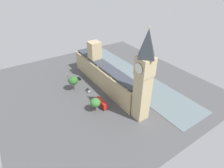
{
  "coord_description": "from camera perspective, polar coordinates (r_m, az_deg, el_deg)",
  "views": [
    {
      "loc": [
        58.29,
        101.11,
        75.34
      ],
      "look_at": [
        1.0,
        14.99,
        9.41
      ],
      "focal_mm": 28.56,
      "sensor_mm": 36.0,
      "label": 1
    }
  ],
  "objects": [
    {
      "name": "clock_tower",
      "position": [
        95.42,
        10.14,
        2.28
      ],
      "size": [
        8.46,
        8.46,
        54.31
      ],
      "color": "tan",
      "rests_on": "ground"
    },
    {
      "name": "plane_tree_trailing",
      "position": [
        132.17,
        -12.31,
        1.03
      ],
      "size": [
        7.19,
        7.19,
        11.04
      ],
      "color": "brown",
      "rests_on": "ground"
    },
    {
      "name": "ground_plane",
      "position": [
        138.91,
        -3.08,
        -0.38
      ],
      "size": [
        146.73,
        146.73,
        0.0
      ],
      "primitive_type": "plane",
      "color": "#4C4C4F"
    },
    {
      "name": "car_silver_opposite_hall",
      "position": [
        132.63,
        -7.71,
        -1.97
      ],
      "size": [
        1.92,
        4.69,
        1.74
      ],
      "rotation": [
        0.0,
        0.0,
        -0.02
      ],
      "color": "#B7B7BC",
      "rests_on": "ground"
    },
    {
      "name": "street_lamp_kerbside",
      "position": [
        145.57,
        -14.07,
        2.4
      ],
      "size": [
        0.56,
        0.56,
        6.73
      ],
      "color": "black",
      "rests_on": "ground"
    },
    {
      "name": "double_decker_bus_under_trees",
      "position": [
        116.67,
        -3.45,
        -6.11
      ],
      "size": [
        2.73,
        10.52,
        4.75
      ],
      "rotation": [
        0.0,
        0.0,
        0.01
      ],
      "color": "red",
      "rests_on": "ground"
    },
    {
      "name": "river_thames",
      "position": [
        152.02,
        5.59,
        2.69
      ],
      "size": [
        28.79,
        132.06,
        0.25
      ],
      "primitive_type": "cube",
      "color": "slate",
      "rests_on": "ground"
    },
    {
      "name": "pedestrian_corner",
      "position": [
        148.9,
        -8.9,
        2.02
      ],
      "size": [
        0.59,
        0.67,
        1.64
      ],
      "rotation": [
        0.0,
        0.0,
        5.93
      ],
      "color": "#336B60",
      "rests_on": "ground"
    },
    {
      "name": "parliament_building",
      "position": [
        136.28,
        -2.85,
        3.49
      ],
      "size": [
        11.83,
        76.73,
        30.49
      ],
      "color": "tan",
      "rests_on": "ground"
    },
    {
      "name": "car_black_by_river_gate",
      "position": [
        148.37,
        -10.47,
        1.8
      ],
      "size": [
        1.85,
        4.47,
        1.74
      ],
      "rotation": [
        0.0,
        0.0,
        0.02
      ],
      "color": "black",
      "rests_on": "ground"
    },
    {
      "name": "plane_tree_leading",
      "position": [
        111.11,
        -5.37,
        -5.96
      ],
      "size": [
        6.52,
        6.52,
        9.27
      ],
      "color": "brown",
      "rests_on": "ground"
    }
  ]
}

